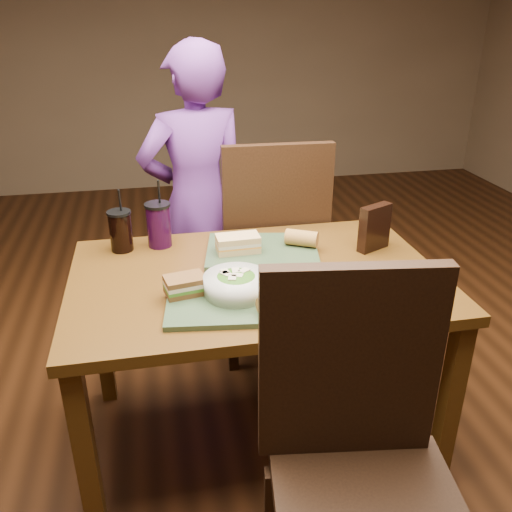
% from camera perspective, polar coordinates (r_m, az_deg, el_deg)
% --- Properties ---
extents(ground, '(6.00, 6.00, 0.00)m').
position_cam_1_polar(ground, '(2.35, 0.00, -18.41)').
color(ground, '#381C0B').
rests_on(ground, ground).
extents(dining_table, '(1.30, 0.85, 0.75)m').
position_cam_1_polar(dining_table, '(1.96, 0.00, -4.25)').
color(dining_table, '#513210').
rests_on(dining_table, ground).
extents(chair_near, '(0.52, 0.52, 1.07)m').
position_cam_1_polar(chair_near, '(1.46, 10.88, -19.93)').
color(chair_near, black).
rests_on(chair_near, ground).
extents(chair_far, '(0.49, 0.49, 1.10)m').
position_cam_1_polar(chair_far, '(2.53, 1.58, 1.48)').
color(chair_far, black).
rests_on(chair_far, ground).
extents(diner, '(0.61, 0.46, 1.49)m').
position_cam_1_polar(diner, '(2.64, -6.27, 5.58)').
color(diner, '#5D2B76').
rests_on(diner, ground).
extents(tray_near, '(0.46, 0.37, 0.02)m').
position_cam_1_polar(tray_near, '(1.74, -2.43, -4.68)').
color(tray_near, '#2F4329').
rests_on(tray_near, dining_table).
extents(tray_far, '(0.47, 0.39, 0.02)m').
position_cam_1_polar(tray_far, '(2.08, 0.64, 0.54)').
color(tray_far, '#2F4329').
rests_on(tray_far, dining_table).
extents(salad_bowl, '(0.21, 0.21, 0.07)m').
position_cam_1_polar(salad_bowl, '(1.74, -2.10, -2.88)').
color(salad_bowl, silver).
rests_on(salad_bowl, tray_near).
extents(soup_bowl, '(0.16, 0.16, 0.06)m').
position_cam_1_polar(soup_bowl, '(1.83, 12.41, -2.89)').
color(soup_bowl, white).
rests_on(soup_bowl, dining_table).
extents(sandwich_near, '(0.14, 0.11, 0.06)m').
position_cam_1_polar(sandwich_near, '(1.76, -7.49, -3.06)').
color(sandwich_near, '#593819').
rests_on(sandwich_near, tray_near).
extents(sandwich_far, '(0.16, 0.09, 0.06)m').
position_cam_1_polar(sandwich_far, '(2.04, -1.92, 1.33)').
color(sandwich_far, tan).
rests_on(sandwich_far, tray_far).
extents(baguette_near, '(0.13, 0.09, 0.06)m').
position_cam_1_polar(baguette_near, '(1.65, 2.17, -4.94)').
color(baguette_near, '#AD7533').
rests_on(baguette_near, tray_near).
extents(baguette_far, '(0.14, 0.11, 0.06)m').
position_cam_1_polar(baguette_far, '(2.10, 4.82, 1.89)').
color(baguette_far, '#AD7533').
rests_on(baguette_far, tray_far).
extents(cup_cola, '(0.09, 0.09, 0.25)m').
position_cam_1_polar(cup_cola, '(2.14, -14.06, 2.61)').
color(cup_cola, black).
rests_on(cup_cola, dining_table).
extents(cup_berry, '(0.10, 0.10, 0.27)m').
position_cam_1_polar(cup_berry, '(2.15, -10.20, 3.28)').
color(cup_berry, black).
rests_on(cup_berry, dining_table).
extents(chip_bag, '(0.14, 0.10, 0.18)m').
position_cam_1_polar(chip_bag, '(2.13, 12.37, 2.94)').
color(chip_bag, black).
rests_on(chip_bag, dining_table).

